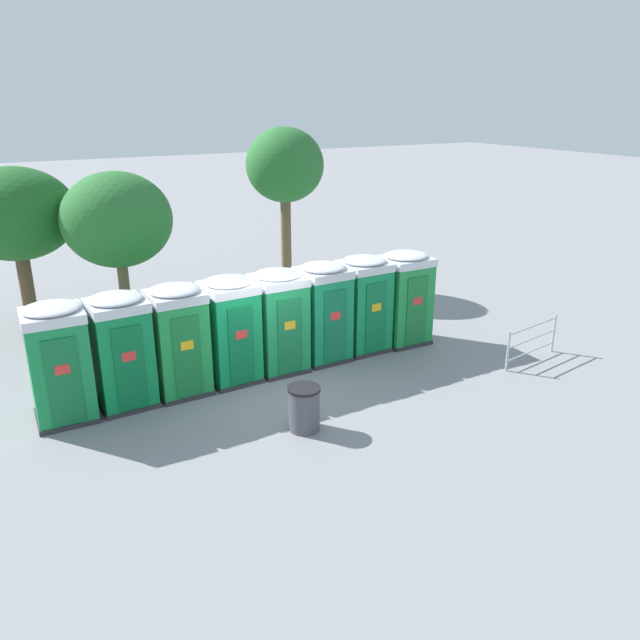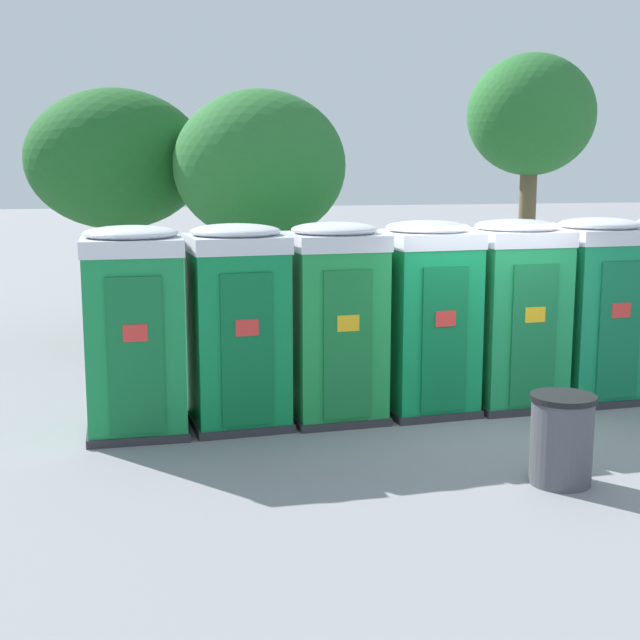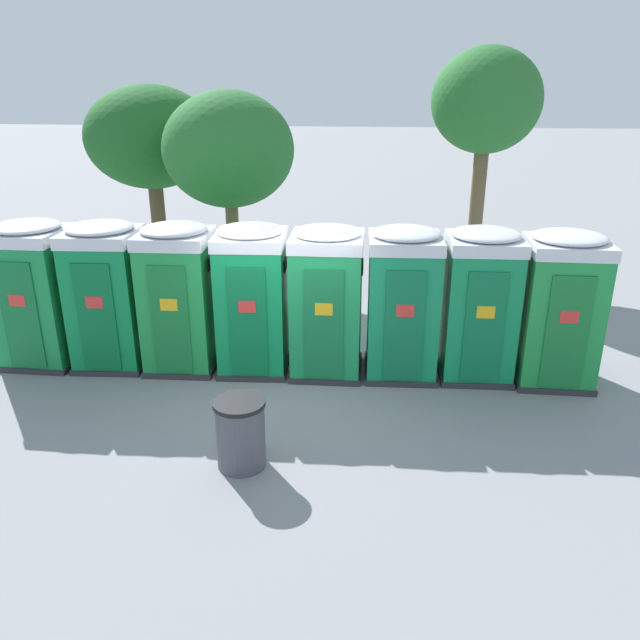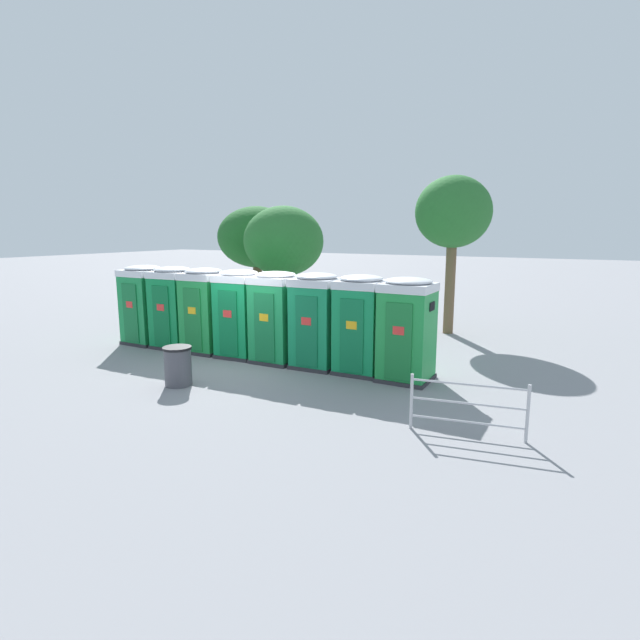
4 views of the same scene
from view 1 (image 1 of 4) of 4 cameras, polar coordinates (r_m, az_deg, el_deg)
ground_plane at (r=14.94m, az=-4.80°, el=-5.77°), size 120.00×120.00×0.00m
portapotty_0 at (r=13.89m, az=-22.74°, el=-3.58°), size 1.22×1.21×2.54m
portapotty_1 at (r=14.07m, az=-17.71°, el=-2.64°), size 1.26×1.27×2.54m
portapotty_2 at (r=14.34m, az=-12.82°, el=-1.76°), size 1.22×1.24×2.54m
portapotty_3 at (r=14.73m, az=-8.19°, el=-0.86°), size 1.23×1.26×2.54m
portapotty_4 at (r=15.18m, az=-3.77°, el=-0.06°), size 1.21×1.21×2.54m
portapotty_5 at (r=15.77m, az=0.27°, el=0.76°), size 1.23×1.24×2.54m
portapotty_6 at (r=16.44m, az=4.00°, el=1.51°), size 1.21×1.23×2.54m
portapotty_7 at (r=17.06m, az=7.71°, el=2.07°), size 1.24×1.21×2.54m
street_tree_0 at (r=18.17m, az=-18.06°, el=8.66°), size 3.00×3.00×4.54m
street_tree_1 at (r=21.40m, az=-3.23°, el=13.80°), size 2.60×2.60×5.49m
street_tree_2 at (r=19.48m, az=-26.12°, el=8.64°), size 3.32×3.32×4.64m
trash_can at (r=12.75m, az=-1.45°, el=-8.07°), size 0.67×0.67×0.94m
event_barrier at (r=16.77m, az=18.80°, el=-1.76°), size 2.03×0.39×1.05m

